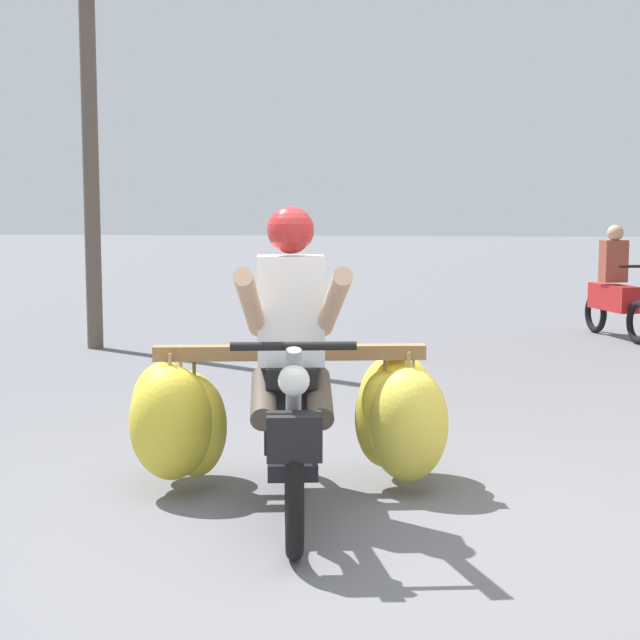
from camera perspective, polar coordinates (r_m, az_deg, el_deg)
name	(u,v)px	position (r m, az deg, el deg)	size (l,w,h in m)	color
ground_plane	(346,544)	(4.60, 1.56, -13.23)	(120.00, 120.00, 0.00)	slate
motorbike_main_loaded	(289,406)	(5.27, -1.86, -5.18)	(1.86, 1.97, 1.58)	black
motorbike_distant_ahead_left	(614,292)	(12.39, 17.16, 1.60)	(0.70, 1.56, 1.40)	black
utility_pole	(88,49)	(11.31, -13.70, 15.42)	(0.18, 0.18, 6.70)	brown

